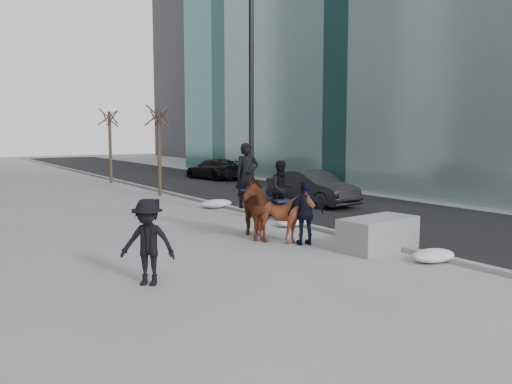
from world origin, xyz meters
TOP-DOWN VIEW (x-y plane):
  - ground at (0.00, 0.00)m, footprint 120.00×120.00m
  - road at (7.00, 10.00)m, footprint 8.00×90.00m
  - curb at (3.00, 10.00)m, footprint 0.25×90.00m
  - planter at (2.52, -0.81)m, footprint 2.27×1.33m
  - car_near at (6.53, 7.00)m, footprint 1.90×4.52m
  - car_far at (8.82, 20.01)m, footprint 2.48×4.82m
  - tree_near at (2.40, 13.58)m, footprint 1.20×1.20m
  - tree_far at (2.40, 21.11)m, footprint 1.20×1.20m
  - mounted_left at (0.51, 2.35)m, footprint 1.54×2.34m
  - mounted_right at (0.98, 1.27)m, footprint 1.45×1.57m
  - feeder at (1.32, 0.74)m, footprint 1.11×1.01m
  - camera_crew at (-3.78, -0.64)m, footprint 1.28×1.23m
  - lamppost at (2.60, 5.36)m, footprint 0.25×2.44m
  - snow_piles at (2.70, 3.74)m, footprint 1.34×11.68m

SIDE VIEW (x-z plane):
  - ground at x=0.00m, z-range 0.00..0.00m
  - road at x=7.00m, z-range 0.00..0.01m
  - curb at x=3.00m, z-range 0.00..0.12m
  - snow_piles at x=2.70m, z-range -0.01..0.33m
  - planter at x=2.52m, z-range 0.00..0.86m
  - car_far at x=8.82m, z-range 0.00..1.34m
  - car_near at x=6.53m, z-range 0.00..1.45m
  - feeder at x=1.32m, z-range 0.00..1.76m
  - camera_crew at x=-3.78m, z-range 0.01..1.76m
  - mounted_right at x=0.98m, z-range -0.23..2.07m
  - mounted_left at x=0.51m, z-range -0.36..2.42m
  - tree_near at x=2.40m, z-range 0.00..4.65m
  - tree_far at x=2.40m, z-range 0.00..4.74m
  - lamppost at x=2.60m, z-range 0.45..9.54m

